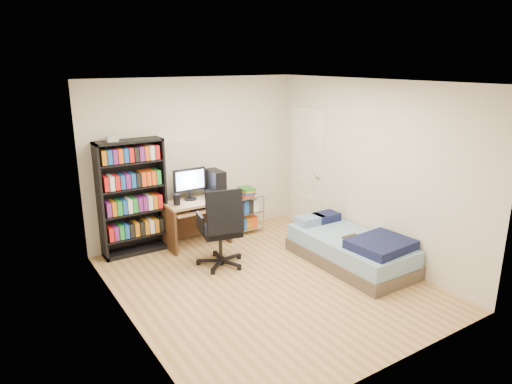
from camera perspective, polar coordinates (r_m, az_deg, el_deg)
room at (r=5.50m, az=1.42°, el=0.47°), size 3.58×4.08×2.58m
media_shelf at (r=6.76m, az=-15.21°, el=-0.53°), size 0.94×0.31×1.74m
computer_desk at (r=7.01m, az=-6.95°, el=-1.37°), size 0.94×0.54×1.18m
office_chair at (r=6.26m, az=-4.34°, el=-6.20°), size 0.80×0.80×1.13m
wire_cart at (r=7.43m, az=-1.16°, el=-1.37°), size 0.48×0.35×0.77m
bed at (r=6.48m, az=11.83°, el=-6.99°), size 0.90×1.80×0.51m
door at (r=7.61m, az=6.47°, el=2.87°), size 0.12×0.80×2.00m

